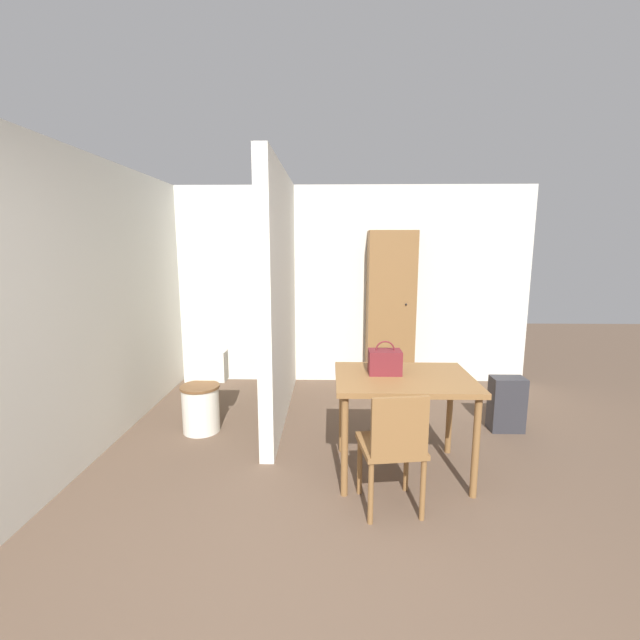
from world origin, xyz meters
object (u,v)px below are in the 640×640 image
(space_heater, at_px, (507,404))
(dining_table, at_px, (403,388))
(wooden_cabinet, at_px, (390,310))
(handbag, at_px, (385,362))
(wooden_chair, at_px, (393,445))
(toilet, at_px, (202,396))

(space_heater, bearing_deg, dining_table, -144.73)
(dining_table, bearing_deg, wooden_cabinet, 84.95)
(handbag, bearing_deg, wooden_chair, -90.57)
(wooden_chair, bearing_deg, toilet, 133.94)
(toilet, bearing_deg, handbag, -23.40)
(handbag, bearing_deg, toilet, 156.60)
(dining_table, distance_m, wooden_chair, 0.58)
(handbag, height_order, wooden_cabinet, wooden_cabinet)
(wooden_cabinet, xyz_separation_m, space_heater, (0.95, -1.33, -0.71))
(wooden_chair, bearing_deg, dining_table, 66.43)
(wooden_chair, height_order, toilet, wooden_chair)
(toilet, bearing_deg, wooden_cabinet, 34.34)
(wooden_chair, height_order, handbag, handbag)
(dining_table, xyz_separation_m, handbag, (-0.14, 0.06, 0.19))
(wooden_chair, height_order, wooden_cabinet, wooden_cabinet)
(wooden_cabinet, relative_size, space_heater, 3.69)
(toilet, height_order, wooden_cabinet, wooden_cabinet)
(space_heater, bearing_deg, handbag, -149.90)
(toilet, height_order, space_heater, toilet)
(handbag, relative_size, space_heater, 0.49)
(dining_table, relative_size, wooden_chair, 1.22)
(wooden_chair, bearing_deg, wooden_cabinet, 74.93)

